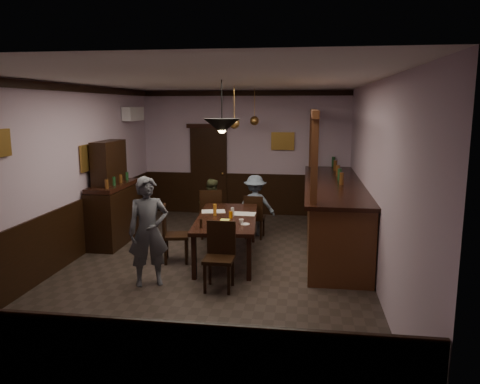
% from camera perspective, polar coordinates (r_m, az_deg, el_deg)
% --- Properties ---
extents(room, '(5.01, 8.01, 3.01)m').
position_cam_1_polar(room, '(7.43, -3.30, 1.74)').
color(room, '#2D2621').
rests_on(room, ground).
extents(dining_table, '(1.18, 2.28, 0.75)m').
position_cam_1_polar(dining_table, '(8.05, -1.61, -3.47)').
color(dining_table, black).
rests_on(dining_table, ground).
extents(chair_far_left, '(0.53, 0.53, 1.00)m').
position_cam_1_polar(chair_far_left, '(9.36, -3.63, -2.38)').
color(chair_far_left, black).
rests_on(chair_far_left, ground).
extents(chair_far_right, '(0.41, 0.41, 0.88)m').
position_cam_1_polar(chair_far_right, '(9.32, 1.73, -2.83)').
color(chair_far_right, black).
rests_on(chair_far_right, ground).
extents(chair_near, '(0.43, 0.43, 0.98)m').
position_cam_1_polar(chair_near, '(6.83, -2.45, -7.36)').
color(chair_near, black).
rests_on(chair_near, ground).
extents(chair_side, '(0.51, 0.51, 0.98)m').
position_cam_1_polar(chair_side, '(8.02, -8.39, -4.74)').
color(chair_side, black).
rests_on(chair_side, ground).
extents(person_standing, '(0.70, 0.60, 1.62)m').
position_cam_1_polar(person_standing, '(7.00, -11.10, -4.75)').
color(person_standing, '#4C4F57').
rests_on(person_standing, ground).
extents(person_seated_left, '(0.65, 0.55, 1.17)m').
position_cam_1_polar(person_seated_left, '(9.62, -3.52, -1.81)').
color(person_seated_left, '#484E2F').
rests_on(person_seated_left, ground).
extents(person_seated_right, '(0.85, 0.55, 1.24)m').
position_cam_1_polar(person_seated_right, '(9.56, 1.84, -1.64)').
color(person_seated_right, slate).
rests_on(person_seated_right, ground).
extents(newspaper_left, '(0.48, 0.39, 0.01)m').
position_cam_1_polar(newspaper_left, '(8.43, -3.26, -2.37)').
color(newspaper_left, silver).
rests_on(newspaper_left, dining_table).
extents(newspaper_right, '(0.43, 0.31, 0.01)m').
position_cam_1_polar(newspaper_right, '(8.23, 0.43, -2.68)').
color(newspaper_right, silver).
rests_on(newspaper_right, dining_table).
extents(napkin, '(0.16, 0.16, 0.00)m').
position_cam_1_polar(napkin, '(7.81, -1.86, -3.41)').
color(napkin, '#DDE755').
rests_on(napkin, dining_table).
extents(saucer, '(0.15, 0.15, 0.01)m').
position_cam_1_polar(saucer, '(7.51, 0.65, -3.94)').
color(saucer, white).
rests_on(saucer, dining_table).
extents(coffee_cup, '(0.09, 0.09, 0.07)m').
position_cam_1_polar(coffee_cup, '(7.51, 0.15, -3.60)').
color(coffee_cup, white).
rests_on(coffee_cup, saucer).
extents(pastry_plate, '(0.22, 0.22, 0.01)m').
position_cam_1_polar(pastry_plate, '(7.47, -2.20, -4.02)').
color(pastry_plate, white).
rests_on(pastry_plate, dining_table).
extents(pastry_ring_a, '(0.13, 0.13, 0.04)m').
position_cam_1_polar(pastry_ring_a, '(7.51, -2.68, -3.72)').
color(pastry_ring_a, '#C68C47').
rests_on(pastry_ring_a, pastry_plate).
extents(pastry_ring_b, '(0.13, 0.13, 0.04)m').
position_cam_1_polar(pastry_ring_b, '(7.48, -2.22, -3.77)').
color(pastry_ring_b, '#C68C47').
rests_on(pastry_ring_b, pastry_plate).
extents(soda_can, '(0.07, 0.07, 0.12)m').
position_cam_1_polar(soda_can, '(7.93, -1.13, -2.77)').
color(soda_can, orange).
rests_on(soda_can, dining_table).
extents(beer_glass, '(0.06, 0.06, 0.20)m').
position_cam_1_polar(beer_glass, '(8.12, -3.08, -2.18)').
color(beer_glass, '#BF721E').
rests_on(beer_glass, dining_table).
extents(water_glass, '(0.06, 0.06, 0.15)m').
position_cam_1_polar(water_glass, '(8.05, -0.91, -2.45)').
color(water_glass, silver).
rests_on(water_glass, dining_table).
extents(pepper_mill, '(0.04, 0.04, 0.14)m').
position_cam_1_polar(pepper_mill, '(7.33, -4.78, -3.82)').
color(pepper_mill, black).
rests_on(pepper_mill, dining_table).
extents(sideboard, '(0.53, 1.49, 1.98)m').
position_cam_1_polar(sideboard, '(9.33, -15.23, -1.24)').
color(sideboard, black).
rests_on(sideboard, ground).
extents(bar_counter, '(1.06, 4.57, 2.56)m').
position_cam_1_polar(bar_counter, '(9.03, 11.30, -2.41)').
color(bar_counter, '#4A2413').
rests_on(bar_counter, ground).
extents(door_back, '(0.90, 0.06, 2.10)m').
position_cam_1_polar(door_back, '(11.50, -3.83, 2.56)').
color(door_back, black).
rests_on(door_back, ground).
extents(ac_unit, '(0.20, 0.85, 0.30)m').
position_cam_1_polar(ac_unit, '(10.81, -12.89, 9.27)').
color(ac_unit, white).
rests_on(ac_unit, ground).
extents(picture_left_small, '(0.04, 0.28, 0.36)m').
position_cam_1_polar(picture_left_small, '(6.85, -26.93, 5.37)').
color(picture_left_small, olive).
rests_on(picture_left_small, ground).
extents(picture_left_large, '(0.04, 0.62, 0.48)m').
position_cam_1_polar(picture_left_large, '(8.95, -17.95, 4.03)').
color(picture_left_large, olive).
rests_on(picture_left_large, ground).
extents(picture_back, '(0.55, 0.04, 0.42)m').
position_cam_1_polar(picture_back, '(11.21, 5.23, 6.19)').
color(picture_back, olive).
rests_on(picture_back, ground).
extents(pendant_iron, '(0.56, 0.56, 0.78)m').
position_cam_1_polar(pendant_iron, '(7.03, -2.22, 8.05)').
color(pendant_iron, black).
rests_on(pendant_iron, ground).
extents(pendant_brass_mid, '(0.20, 0.20, 0.81)m').
position_cam_1_polar(pendant_brass_mid, '(8.89, -0.70, 8.35)').
color(pendant_brass_mid, '#BF8C3F').
rests_on(pendant_brass_mid, ground).
extents(pendant_brass_far, '(0.20, 0.20, 0.81)m').
position_cam_1_polar(pendant_brass_far, '(10.51, 1.77, 8.67)').
color(pendant_brass_far, '#BF8C3F').
rests_on(pendant_brass_far, ground).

